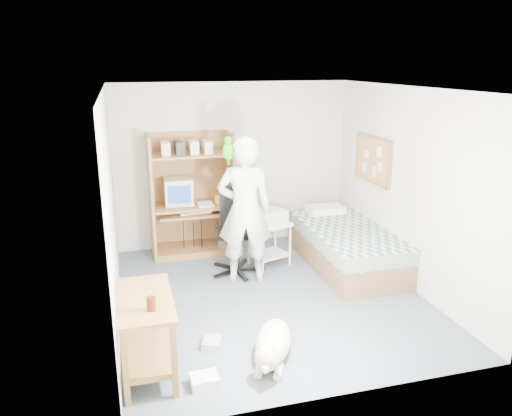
# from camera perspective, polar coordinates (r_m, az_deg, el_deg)

# --- Properties ---
(floor) EXTENTS (4.00, 4.00, 0.00)m
(floor) POSITION_cam_1_polar(r_m,az_deg,el_deg) (6.27, 1.64, -9.95)
(floor) COLOR #4B5766
(floor) RESTS_ON ground
(wall_back) EXTENTS (3.60, 0.02, 2.50)m
(wall_back) POSITION_cam_1_polar(r_m,az_deg,el_deg) (7.71, -2.61, 4.93)
(wall_back) COLOR beige
(wall_back) RESTS_ON floor
(wall_right) EXTENTS (0.02, 4.00, 2.50)m
(wall_right) POSITION_cam_1_polar(r_m,az_deg,el_deg) (6.57, 16.95, 2.18)
(wall_right) COLOR beige
(wall_right) RESTS_ON floor
(wall_left) EXTENTS (0.02, 4.00, 2.50)m
(wall_left) POSITION_cam_1_polar(r_m,az_deg,el_deg) (5.59, -16.21, -0.20)
(wall_left) COLOR beige
(wall_left) RESTS_ON floor
(ceiling) EXTENTS (3.60, 4.00, 0.02)m
(ceiling) POSITION_cam_1_polar(r_m,az_deg,el_deg) (5.63, 1.85, 13.50)
(ceiling) COLOR white
(ceiling) RESTS_ON wall_back
(computer_hutch) EXTENTS (1.20, 0.63, 1.80)m
(computer_hutch) POSITION_cam_1_polar(r_m,az_deg,el_deg) (7.44, -7.39, 0.98)
(computer_hutch) COLOR brown
(computer_hutch) RESTS_ON floor
(bed) EXTENTS (1.02, 2.02, 0.66)m
(bed) POSITION_cam_1_polar(r_m,az_deg,el_deg) (7.13, 10.28, -4.36)
(bed) COLOR brown
(bed) RESTS_ON floor
(side_desk) EXTENTS (0.50, 1.00, 0.75)m
(side_desk) POSITION_cam_1_polar(r_m,az_deg,el_deg) (4.76, -12.47, -12.79)
(side_desk) COLOR brown
(side_desk) RESTS_ON floor
(corkboard) EXTENTS (0.04, 0.94, 0.66)m
(corkboard) POSITION_cam_1_polar(r_m,az_deg,el_deg) (7.27, 13.18, 5.41)
(corkboard) COLOR #A27948
(corkboard) RESTS_ON wall_right
(office_chair) EXTENTS (0.65, 0.65, 1.15)m
(office_chair) POSITION_cam_1_polar(r_m,az_deg,el_deg) (6.81, -2.20, -3.99)
(office_chair) COLOR black
(office_chair) RESTS_ON floor
(person) EXTENTS (0.78, 0.59, 1.91)m
(person) POSITION_cam_1_polar(r_m,az_deg,el_deg) (6.36, -1.29, -0.30)
(person) COLOR silver
(person) RESTS_ON floor
(parrot) EXTENTS (0.14, 0.25, 0.39)m
(parrot) POSITION_cam_1_polar(r_m,az_deg,el_deg) (6.15, -3.20, 6.69)
(parrot) COLOR #198313
(parrot) RESTS_ON person
(dog) EXTENTS (0.61, 0.99, 0.40)m
(dog) POSITION_cam_1_polar(r_m,az_deg,el_deg) (4.98, 1.90, -15.26)
(dog) COLOR tan
(dog) RESTS_ON floor
(printer_cart) EXTENTS (0.63, 0.56, 0.63)m
(printer_cart) POSITION_cam_1_polar(r_m,az_deg,el_deg) (7.01, 1.54, -3.34)
(printer_cart) COLOR silver
(printer_cart) RESTS_ON floor
(printer) EXTENTS (0.50, 0.43, 0.18)m
(printer) POSITION_cam_1_polar(r_m,az_deg,el_deg) (6.91, 1.56, -0.98)
(printer) COLOR #B7B7B2
(printer) RESTS_ON printer_cart
(crt_monitor) EXTENTS (0.41, 0.44, 0.38)m
(crt_monitor) POSITION_cam_1_polar(r_m,az_deg,el_deg) (7.39, -8.89, 1.94)
(crt_monitor) COLOR beige
(crt_monitor) RESTS_ON computer_hutch
(keyboard) EXTENTS (0.46, 0.19, 0.03)m
(keyboard) POSITION_cam_1_polar(r_m,az_deg,el_deg) (7.33, -7.00, -0.47)
(keyboard) COLOR beige
(keyboard) RESTS_ON computer_hutch
(pencil_cup) EXTENTS (0.08, 0.08, 0.12)m
(pencil_cup) POSITION_cam_1_polar(r_m,az_deg,el_deg) (7.41, -4.39, 1.01)
(pencil_cup) COLOR gold
(pencil_cup) RESTS_ON computer_hutch
(drink_glass) EXTENTS (0.08, 0.08, 0.12)m
(drink_glass) POSITION_cam_1_polar(r_m,az_deg,el_deg) (4.40, -11.89, -10.66)
(drink_glass) COLOR #3E1909
(drink_glass) RESTS_ON side_desk
(floor_box_a) EXTENTS (0.26, 0.21, 0.10)m
(floor_box_a) POSITION_cam_1_polar(r_m,az_deg,el_deg) (4.73, -5.91, -19.04)
(floor_box_a) COLOR white
(floor_box_a) RESTS_ON floor
(floor_box_b) EXTENTS (0.25, 0.27, 0.08)m
(floor_box_b) POSITION_cam_1_polar(r_m,az_deg,el_deg) (5.27, -5.04, -15.09)
(floor_box_b) COLOR #A8A8A3
(floor_box_b) RESTS_ON floor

